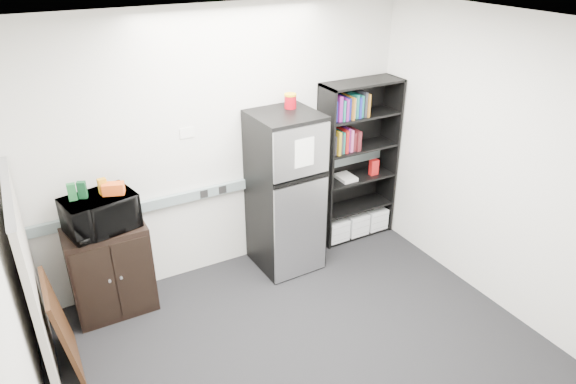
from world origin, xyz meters
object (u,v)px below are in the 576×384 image
object	(u,v)px
bookshelf	(357,163)
refrigerator	(286,193)
cabinet	(111,270)
cubicle_partition	(32,281)
microwave	(100,213)

from	to	relation	value
bookshelf	refrigerator	bearing A→B (deg)	-171.75
bookshelf	cabinet	bearing A→B (deg)	-178.68
refrigerator	bookshelf	bearing A→B (deg)	6.19
cabinet	cubicle_partition	bearing A→B (deg)	-146.23
bookshelf	microwave	world-z (taller)	bookshelf
bookshelf	cabinet	distance (m)	2.84
cubicle_partition	refrigerator	xyz separation A→B (m)	(2.43, 0.34, 0.03)
cubicle_partition	microwave	bearing A→B (deg)	32.76
microwave	refrigerator	bearing A→B (deg)	-14.83
cabinet	microwave	bearing A→B (deg)	-90.00
microwave	refrigerator	size ratio (longest dim) A/B	0.35
cabinet	microwave	world-z (taller)	microwave
bookshelf	cabinet	world-z (taller)	bookshelf
bookshelf	cubicle_partition	distance (m)	3.46
microwave	refrigerator	distance (m)	1.82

